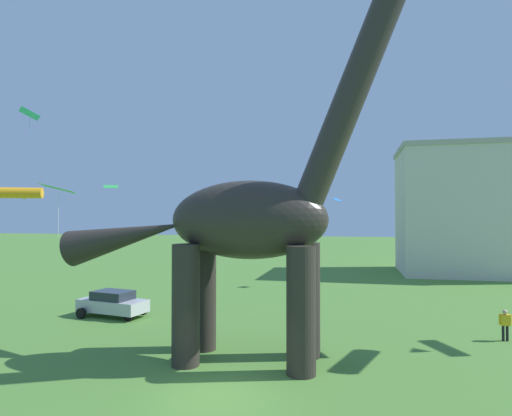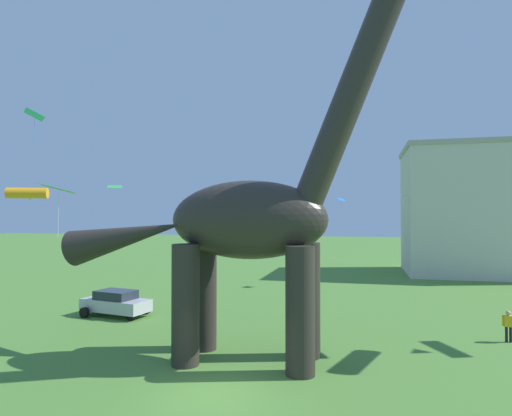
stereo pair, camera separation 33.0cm
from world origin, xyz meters
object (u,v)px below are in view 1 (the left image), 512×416
Objects in this scene: person_photographer at (203,295)px; kite_drifting at (399,196)px; kite_far_right at (337,200)px; kite_trailing at (111,187)px; kite_mid_right at (30,114)px; kite_mid_left at (59,189)px; kite_apex at (23,193)px; person_near_flyer at (505,322)px; dinosaur_sculpture at (246,220)px; parked_sedan_left at (113,303)px.

person_photographer is 18.53m from kite_drifting.
kite_drifting is at bearing -7.97° from kite_far_right.
kite_mid_right is at bearing -141.52° from kite_trailing.
kite_mid_right reaches higher than kite_mid_left.
person_near_flyer is at bearing -11.71° from kite_apex.
person_photographer is at bearing 66.28° from person_near_flyer.
kite_trailing is at bearing -155.55° from kite_drifting.
kite_mid_right is at bearing -145.84° from kite_far_right.
kite_mid_right reaches higher than person_near_flyer.
dinosaur_sculpture is 7.33m from kite_mid_left.
kite_mid_left is (-8.82, -25.09, -0.50)m from kite_far_right.
kite_trailing is at bearing 115.06° from kite_mid_left.
kite_trailing is 0.38× the size of kite_apex.
kite_drifting is (30.09, 7.45, -0.22)m from kite_apex.
kite_far_right is at bearing 32.96° from kite_trailing.
kite_mid_right is at bearing -152.95° from kite_drifting.
kite_mid_left is (-5.75, -4.41, 1.11)m from dinosaur_sculpture.
person_near_flyer is 1.80× the size of kite_drifting.
person_near_flyer is at bearing 29.83° from kite_mid_left.
person_near_flyer is 20.96m from kite_mid_left.
parked_sedan_left is at bearing -57.15° from kite_trailing.
kite_mid_left is at bearing -134.06° from dinosaur_sculpture.
kite_mid_right is 8.89m from kite_apex.
kite_trailing is (-24.34, 4.89, 7.32)m from person_near_flyer.
parked_sedan_left is 4.07× the size of kite_far_right.
kite_drifting is at bearing 27.05° from kite_mid_right.
kite_far_right is 26.26m from kite_apex.
parked_sedan_left reaches higher than person_near_flyer.
kite_far_right is 5.19m from kite_drifting.
dinosaur_sculpture reaches higher than parked_sedan_left.
kite_mid_left is at bearing -46.36° from kite_apex.
dinosaur_sculpture is at bearing 11.46° from person_photographer.
kite_drifting is (18.07, 13.91, 6.96)m from parked_sedan_left.
kite_mid_left reaches higher than parked_sedan_left.
person_near_flyer is at bearing 60.05° from person_photographer.
kite_mid_right reaches higher than kite_trailing.
dinosaur_sculpture is 7.52× the size of kite_mid_right.
kite_trailing is at bearing 38.48° from kite_mid_right.
dinosaur_sculpture is at bearing -98.45° from kite_far_right.
kite_drifting is at bearing 24.45° from kite_trailing.
kite_apex is at bearing -161.87° from kite_far_right.
kite_far_right is at bearing 126.53° from person_photographer.
kite_far_right is 0.59× the size of kite_mid_left.
person_near_flyer is 0.70× the size of kite_mid_right.
kite_trailing is at bearing -118.50° from person_photographer.
kite_apex is at bearing 66.39° from person_near_flyer.
parked_sedan_left is 12.85m from kite_mid_left.
person_near_flyer is 0.95× the size of person_photographer.
kite_drifting reaches higher than person_near_flyer.
dinosaur_sculpture is 10.26× the size of person_photographer.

